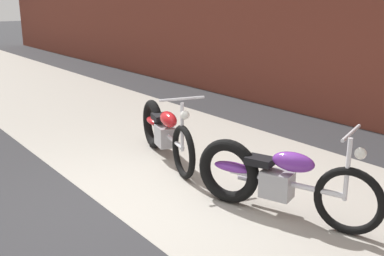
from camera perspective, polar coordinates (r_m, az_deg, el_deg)
name	(u,v)px	position (r m, az deg, el deg)	size (l,w,h in m)	color
ground_plane	(113,214)	(5.00, -9.78, -10.45)	(80.00, 80.00, 0.00)	#2D2D30
sidewalk_slab	(235,176)	(5.93, 5.37, -5.89)	(36.00, 3.50, 0.01)	#9E998E
motorcycle_red	(163,130)	(6.44, -3.59, -0.31)	(1.96, 0.79, 1.03)	black
motorcycle_purple	(270,178)	(4.86, 9.68, -6.10)	(1.93, 0.88, 1.03)	black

